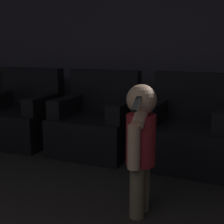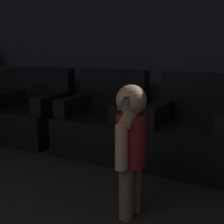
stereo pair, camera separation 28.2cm
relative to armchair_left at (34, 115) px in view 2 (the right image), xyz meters
The scene contains 5 objects.
wall_back 1.76m from the armchair_left, 32.72° to the left, with size 8.40×0.05×2.60m.
armchair_left is the anchor object (origin of this frame).
armchair_middle 1.03m from the armchair_left, ahead, with size 0.87×0.81×0.93m.
armchair_right 2.07m from the armchair_left, ahead, with size 0.90×0.84×0.93m.
person_toddler 2.25m from the armchair_left, 31.94° to the right, with size 0.21×0.36×0.95m.
Camera 2 is at (1.49, 0.63, 1.19)m, focal length 50.00 mm.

